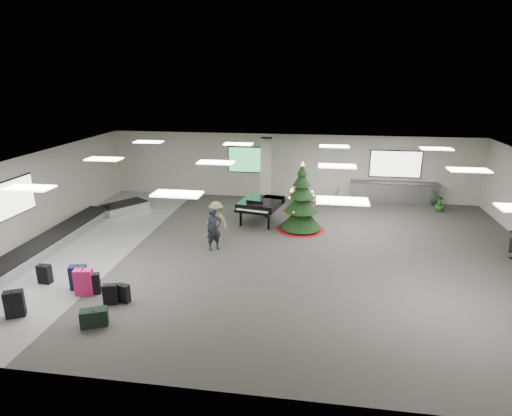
# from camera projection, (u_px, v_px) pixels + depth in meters

# --- Properties ---
(ground) EXTENTS (18.00, 18.00, 0.00)m
(ground) POSITION_uv_depth(u_px,v_px,m) (274.00, 252.00, 14.95)
(ground) COLOR #383633
(ground) RESTS_ON ground
(room_envelope) EXTENTS (18.02, 14.02, 3.21)m
(room_envelope) POSITION_uv_depth(u_px,v_px,m) (266.00, 183.00, 14.94)
(room_envelope) COLOR #B2AFA2
(room_envelope) RESTS_ON ground
(baggage_carousel) EXTENTS (2.28, 9.71, 0.43)m
(baggage_carousel) POSITION_uv_depth(u_px,v_px,m) (65.00, 236.00, 15.93)
(baggage_carousel) COLOR silver
(baggage_carousel) RESTS_ON ground
(service_counter) EXTENTS (4.05, 0.65, 1.08)m
(service_counter) POSITION_uv_depth(u_px,v_px,m) (394.00, 193.00, 20.35)
(service_counter) COLOR silver
(service_counter) RESTS_ON ground
(suitcase_0) EXTENTS (0.53, 0.44, 0.73)m
(suitcase_0) POSITION_uv_depth(u_px,v_px,m) (15.00, 304.00, 10.90)
(suitcase_0) COLOR black
(suitcase_0) RESTS_ON ground
(suitcase_1) EXTENTS (0.41, 0.28, 0.59)m
(suitcase_1) POSITION_uv_depth(u_px,v_px,m) (110.00, 294.00, 11.53)
(suitcase_1) COLOR black
(suitcase_1) RESTS_ON ground
(pink_suitcase) EXTENTS (0.53, 0.37, 0.79)m
(pink_suitcase) POSITION_uv_depth(u_px,v_px,m) (84.00, 282.00, 11.99)
(pink_suitcase) COLOR #DB1C5E
(pink_suitcase) RESTS_ON ground
(suitcase_3) EXTENTS (0.46, 0.36, 0.63)m
(suitcase_3) POSITION_uv_depth(u_px,v_px,m) (93.00, 284.00, 12.07)
(suitcase_3) COLOR black
(suitcase_3) RESTS_ON ground
(navy_suitcase) EXTENTS (0.52, 0.39, 0.74)m
(navy_suitcase) POSITION_uv_depth(u_px,v_px,m) (78.00, 277.00, 12.33)
(navy_suitcase) COLOR black
(navy_suitcase) RESTS_ON ground
(green_duffel) EXTENTS (0.72, 0.56, 0.45)m
(green_duffel) POSITION_uv_depth(u_px,v_px,m) (94.00, 317.00, 10.56)
(green_duffel) COLOR black
(green_duffel) RESTS_ON ground
(suitcase_7) EXTENTS (0.39, 0.26, 0.54)m
(suitcase_7) POSITION_uv_depth(u_px,v_px,m) (123.00, 293.00, 11.64)
(suitcase_7) COLOR black
(suitcase_7) RESTS_ON ground
(suitcase_8) EXTENTS (0.41, 0.25, 0.60)m
(suitcase_8) POSITION_uv_depth(u_px,v_px,m) (45.00, 274.00, 12.69)
(suitcase_8) COLOR black
(suitcase_8) RESTS_ON ground
(christmas_tree) EXTENTS (1.96, 1.96, 2.80)m
(christmas_tree) POSITION_uv_depth(u_px,v_px,m) (301.00, 207.00, 16.89)
(christmas_tree) COLOR maroon
(christmas_tree) RESTS_ON ground
(grand_piano) EXTENTS (1.89, 2.26, 1.14)m
(grand_piano) POSITION_uv_depth(u_px,v_px,m) (260.00, 204.00, 17.71)
(grand_piano) COLOR black
(grand_piano) RESTS_ON ground
(traveler_a) EXTENTS (0.67, 0.63, 1.53)m
(traveler_a) POSITION_uv_depth(u_px,v_px,m) (214.00, 229.00, 14.98)
(traveler_a) COLOR black
(traveler_a) RESTS_ON ground
(traveler_b) EXTENTS (1.12, 0.92, 1.51)m
(traveler_b) POSITION_uv_depth(u_px,v_px,m) (216.00, 221.00, 15.86)
(traveler_b) COLOR olive
(traveler_b) RESTS_ON ground
(potted_plant_left) EXTENTS (0.60, 0.60, 0.86)m
(potted_plant_left) POSITION_uv_depth(u_px,v_px,m) (336.00, 196.00, 20.28)
(potted_plant_left) COLOR #123B14
(potted_plant_left) RESTS_ON ground
(potted_plant_right) EXTENTS (0.58, 0.58, 0.74)m
(potted_plant_right) POSITION_uv_depth(u_px,v_px,m) (440.00, 203.00, 19.36)
(potted_plant_right) COLOR #123B14
(potted_plant_right) RESTS_ON ground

